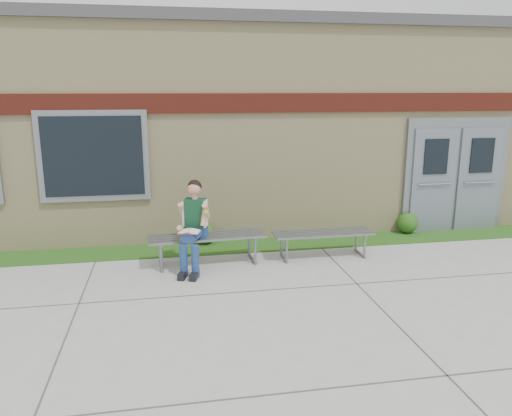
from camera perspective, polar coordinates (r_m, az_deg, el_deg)
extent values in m
plane|color=#9E9E99|center=(6.99, 5.19, -10.71)|extent=(80.00, 80.00, 0.00)
cube|color=#225015|center=(9.35, 0.99, -4.23)|extent=(16.00, 0.80, 0.02)
cube|color=beige|center=(12.29, -2.09, 9.50)|extent=(16.00, 6.00, 4.00)
cube|color=#3F3F42|center=(12.32, -2.18, 19.29)|extent=(16.20, 6.20, 0.20)
cube|color=maroon|center=(9.27, 0.60, 11.91)|extent=(16.00, 0.06, 0.35)
cube|color=slate|center=(9.26, -18.06, 5.65)|extent=(1.90, 0.08, 1.60)
cube|color=black|center=(9.22, -18.09, 5.62)|extent=(1.70, 0.04, 1.40)
cube|color=slate|center=(10.89, 21.79, 3.51)|extent=(2.20, 0.08, 2.30)
cube|color=slate|center=(10.61, 19.58, 2.90)|extent=(0.92, 0.06, 2.10)
cube|color=slate|center=(11.13, 24.07, 2.98)|extent=(0.92, 0.06, 2.10)
cube|color=slate|center=(8.29, -5.61, -3.23)|extent=(1.95, 0.65, 0.04)
cube|color=slate|center=(8.35, -10.85, -5.18)|extent=(0.08, 0.53, 0.44)
cube|color=slate|center=(8.46, -0.37, -4.68)|extent=(0.08, 0.53, 0.44)
cube|color=slate|center=(8.69, 7.67, -2.85)|extent=(1.73, 0.48, 0.03)
cube|color=slate|center=(8.57, 3.21, -4.61)|extent=(0.04, 0.48, 0.39)
cube|color=slate|center=(8.98, 11.83, -4.03)|extent=(0.04, 0.48, 0.39)
cube|color=navy|center=(8.20, -6.87, -2.72)|extent=(0.41, 0.34, 0.17)
cube|color=#103B1B|center=(8.10, -6.97, -0.59)|extent=(0.38, 0.30, 0.47)
sphere|color=tan|center=(8.00, -7.07, 2.26)|extent=(0.27, 0.27, 0.22)
sphere|color=black|center=(8.02, -7.03, 2.43)|extent=(0.29, 0.29, 0.23)
cylinder|color=navy|center=(7.97, -8.00, -3.08)|extent=(0.28, 0.46, 0.15)
cylinder|color=navy|center=(7.93, -6.71, -3.14)|extent=(0.28, 0.46, 0.15)
cylinder|color=navy|center=(7.85, -8.27, -6.00)|extent=(0.12, 0.12, 0.52)
cylinder|color=navy|center=(7.80, -6.95, -6.08)|extent=(0.12, 0.12, 0.52)
cube|color=black|center=(7.85, -8.37, -7.59)|extent=(0.18, 0.29, 0.10)
cube|color=black|center=(7.81, -7.05, -7.69)|extent=(0.18, 0.29, 0.10)
cylinder|color=tan|center=(8.08, -8.43, -0.22)|extent=(0.16, 0.25, 0.27)
cylinder|color=tan|center=(7.98, -5.73, -0.31)|extent=(0.16, 0.25, 0.27)
cube|color=white|center=(7.81, -7.62, -2.64)|extent=(0.37, 0.32, 0.02)
cube|color=#B8455F|center=(7.81, -7.62, -2.73)|extent=(0.38, 0.33, 0.01)
sphere|color=#81B530|center=(7.83, -5.76, -0.50)|extent=(0.09, 0.09, 0.09)
sphere|color=#225015|center=(9.39, -5.87, -2.95)|extent=(0.38, 0.38, 0.38)
sphere|color=#225015|center=(10.48, 16.92, -1.63)|extent=(0.41, 0.41, 0.41)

